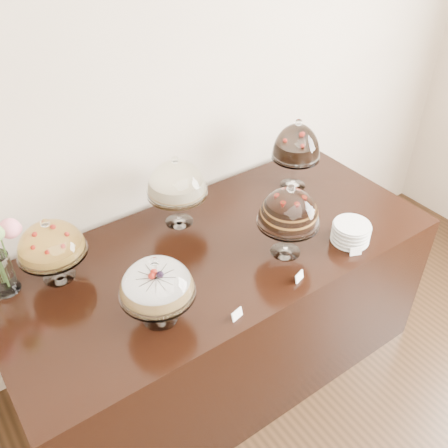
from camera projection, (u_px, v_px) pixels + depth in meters
wall_back at (132, 103)px, 2.42m from camera, size 5.00×0.04×3.00m
display_counter at (219, 310)px, 2.76m from camera, size 2.20×1.00×0.90m
cake_stand_sugar_sponge at (156, 282)px, 1.99m from camera, size 0.31×0.31×0.34m
cake_stand_choco_layer at (289, 210)px, 2.31m from camera, size 0.30×0.30×0.39m
cake_stand_cheesecake at (177, 181)px, 2.50m from camera, size 0.31×0.31×0.40m
cake_stand_dark_choco at (297, 144)px, 2.77m from camera, size 0.28×0.28×0.42m
cake_stand_fruit_tart at (50, 242)px, 2.20m from camera, size 0.31×0.31×0.33m
plate_stack at (351, 233)px, 2.49m from camera, size 0.19×0.19×0.10m
price_card_left at (237, 314)px, 2.10m from camera, size 0.06×0.03×0.04m
price_card_right at (356, 251)px, 2.43m from camera, size 0.06×0.04×0.04m
price_card_extra at (299, 277)px, 2.29m from camera, size 0.06×0.03×0.04m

